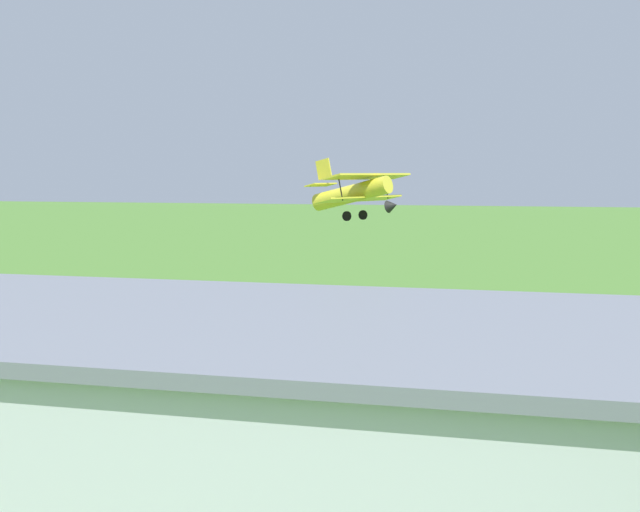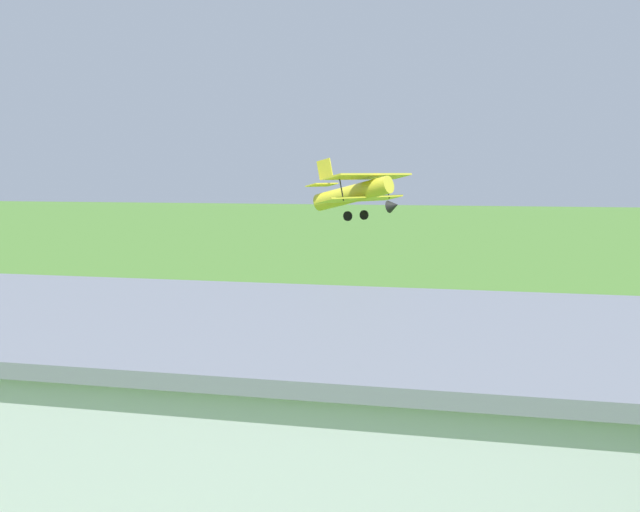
# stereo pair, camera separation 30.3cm
# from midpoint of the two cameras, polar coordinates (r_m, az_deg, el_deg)

# --- Properties ---
(ground_plane) EXTENTS (400.00, 400.00, 0.00)m
(ground_plane) POSITION_cam_midpoint_polar(r_m,az_deg,el_deg) (56.06, -2.76, -4.33)
(ground_plane) COLOR #47752D
(hangar) EXTENTS (30.55, 13.40, 5.80)m
(hangar) POSITION_cam_midpoint_polar(r_m,az_deg,el_deg) (25.07, -11.84, -10.09)
(hangar) COLOR silver
(hangar) RESTS_ON ground_plane
(biplane) EXTENTS (6.77, 8.56, 4.15)m
(biplane) POSITION_cam_midpoint_polar(r_m,az_deg,el_deg) (57.13, 2.20, 4.21)
(biplane) COLOR yellow
(car_blue) EXTENTS (2.28, 4.33, 1.69)m
(car_blue) POSITION_cam_midpoint_polar(r_m,az_deg,el_deg) (43.16, -19.67, -6.47)
(car_blue) COLOR #23389E
(car_blue) RESTS_ON ground_plane
(person_by_parked_cars) EXTENTS (0.41, 0.41, 1.53)m
(person_by_parked_cars) POSITION_cam_midpoint_polar(r_m,az_deg,el_deg) (40.60, 12.82, -7.20)
(person_by_parked_cars) COLOR #33723F
(person_by_parked_cars) RESTS_ON ground_plane
(person_beside_truck) EXTENTS (0.47, 0.47, 1.65)m
(person_beside_truck) POSITION_cam_midpoint_polar(r_m,az_deg,el_deg) (38.18, 19.67, -8.10)
(person_beside_truck) COLOR navy
(person_beside_truck) RESTS_ON ground_plane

